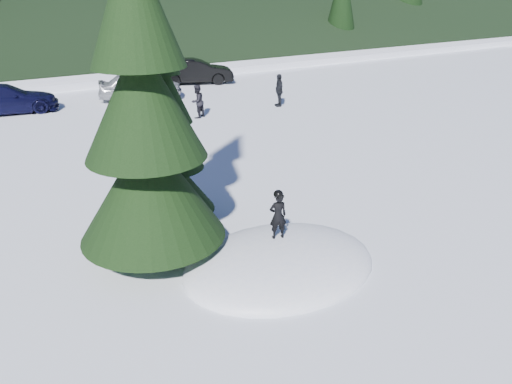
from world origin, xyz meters
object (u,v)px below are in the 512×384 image
child_skier (278,216)px  car_5 (196,71)px  adult_1 (279,90)px  spruce_tall (144,115)px  adult_0 (197,101)px  spruce_short (168,146)px  car_3 (5,99)px  car_4 (140,86)px

child_skier → car_5: 21.21m
adult_1 → car_5: adult_1 is taller
spruce_tall → adult_1: size_ratio=5.37×
adult_0 → car_5: 8.33m
spruce_tall → spruce_short: bearing=54.5°
adult_0 → car_5: size_ratio=0.34×
adult_0 → car_3: (-7.40, 5.53, -0.07)m
adult_0 → car_3: bearing=-64.5°
car_4 → car_5: car_5 is taller
child_skier → car_3: (-3.54, 17.87, -0.34)m
child_skier → car_4: size_ratio=0.25×
child_skier → car_4: (2.94, 17.38, -0.29)m
child_skier → car_3: bearing=-62.4°
spruce_short → child_skier: size_ratio=4.94×
spruce_tall → adult_1: (10.70, 10.87, -2.52)m
spruce_tall → child_skier: bearing=-30.7°
spruce_tall → adult_0: spruce_tall is taller
spruce_short → adult_1: (9.70, 9.47, -1.30)m
adult_0 → car_5: adult_0 is taller
child_skier → adult_1: (8.31, 12.28, -0.22)m
adult_0 → spruce_short: bearing=33.5°
car_4 → adult_0: bearing=-152.1°
car_3 → spruce_tall: bearing=-169.1°
spruce_tall → car_4: (5.32, 15.96, -2.59)m
spruce_short → car_5: size_ratio=1.21×
spruce_short → car_3: bearing=98.1°
adult_0 → car_3: 9.24m
child_skier → adult_0: child_skier is taller
car_5 → spruce_tall: bearing=173.5°
child_skier → car_3: child_skier is taller
car_5 → adult_1: bearing=-151.5°
spruce_short → adult_0: (5.24, 9.52, -1.35)m
adult_1 → car_5: size_ratio=0.36×
spruce_tall → car_3: bearing=94.0°
spruce_tall → child_skier: spruce_tall is taller
adult_1 → car_4: bearing=-116.7°
spruce_tall → car_3: spruce_tall is taller
spruce_tall → car_4: size_ratio=2.01×
spruce_tall → car_5: size_ratio=1.93×
child_skier → spruce_tall: bearing=-14.4°
spruce_tall → car_3: 16.70m
car_3 → car_4: car_4 is taller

